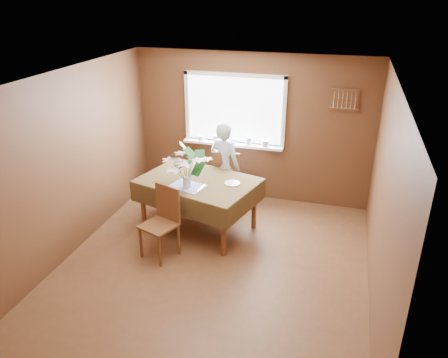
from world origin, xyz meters
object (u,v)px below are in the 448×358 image
(dining_table, at_px, (198,186))
(chair_near, at_px, (163,219))
(chair_far, at_px, (227,177))
(flower_bouquet, at_px, (186,165))
(seated_woman, at_px, (225,167))

(dining_table, distance_m, chair_near, 0.84)
(chair_far, height_order, chair_near, chair_far)
(chair_far, relative_size, flower_bouquet, 1.72)
(dining_table, bearing_deg, chair_near, -91.90)
(dining_table, xyz_separation_m, flower_bouquet, (-0.07, -0.27, 0.43))
(chair_far, relative_size, seated_woman, 0.67)
(seated_woman, bearing_deg, dining_table, 94.03)
(seated_woman, bearing_deg, chair_far, -93.26)
(chair_far, xyz_separation_m, flower_bouquet, (-0.30, -1.07, 0.59))
(chair_near, bearing_deg, chair_far, 94.46)
(dining_table, distance_m, seated_woman, 0.77)
(dining_table, relative_size, chair_far, 1.88)
(seated_woman, relative_size, flower_bouquet, 2.54)
(chair_far, distance_m, flower_bouquet, 1.26)
(seated_woman, bearing_deg, flower_bouquet, 94.04)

